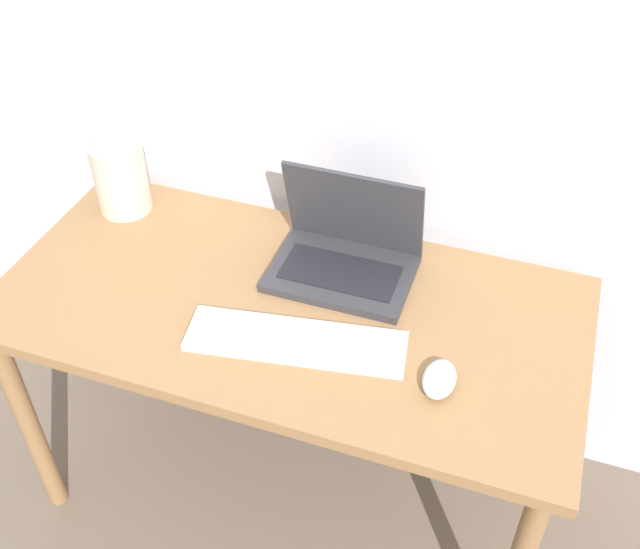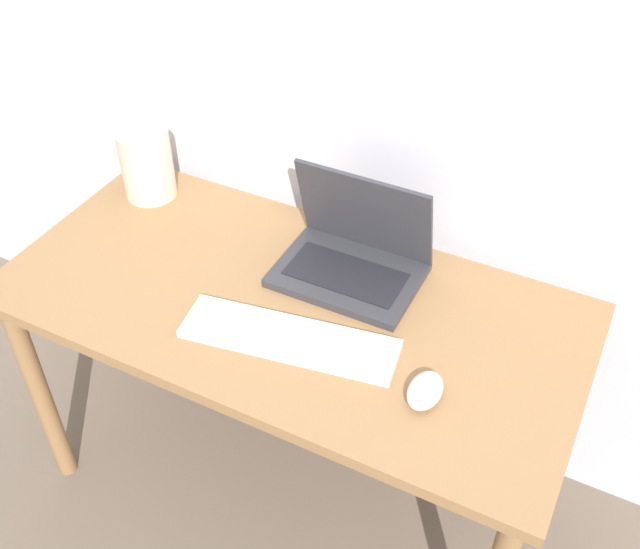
% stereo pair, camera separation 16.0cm
% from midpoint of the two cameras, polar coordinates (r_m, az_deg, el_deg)
% --- Properties ---
extents(wall_back, '(6.00, 0.05, 2.50)m').
position_cam_midpoint_polar(wall_back, '(1.69, 6.61, 19.85)').
color(wall_back, silver).
rests_on(wall_back, ground_plane).
extents(desk, '(1.32, 0.64, 0.71)m').
position_cam_midpoint_polar(desk, '(1.74, 0.29, -4.21)').
color(desk, olive).
rests_on(desk, ground_plane).
extents(laptop, '(0.33, 0.24, 0.25)m').
position_cam_midpoint_polar(laptop, '(1.73, 5.23, 1.52)').
color(laptop, '#333338').
rests_on(laptop, desk).
extents(keyboard, '(0.48, 0.20, 0.02)m').
position_cam_midpoint_polar(keyboard, '(1.58, 0.54, -5.02)').
color(keyboard, silver).
rests_on(keyboard, desk).
extents(mouse, '(0.07, 0.11, 0.04)m').
position_cam_midpoint_polar(mouse, '(1.50, 11.07, -8.83)').
color(mouse, silver).
rests_on(mouse, desk).
extents(vase, '(0.13, 0.13, 0.27)m').
position_cam_midpoint_polar(vase, '(1.97, -10.97, 9.15)').
color(vase, beige).
rests_on(vase, desk).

